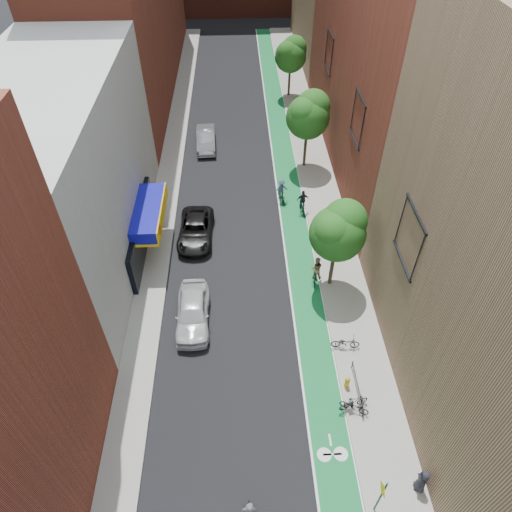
{
  "coord_description": "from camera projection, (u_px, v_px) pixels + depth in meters",
  "views": [
    {
      "loc": [
        -0.06,
        -9.95,
        21.99
      ],
      "look_at": [
        0.87,
        11.31,
        1.5
      ],
      "focal_mm": 32.0,
      "sensor_mm": 36.0,
      "label": 1
    }
  ],
  "objects": [
    {
      "name": "sidewalk_left",
      "position": [
        172.0,
        156.0,
        40.88
      ],
      "size": [
        2.0,
        68.0,
        0.15
      ],
      "primitive_type": "cube",
      "color": "gray",
      "rests_on": "ground"
    },
    {
      "name": "cyclist_lane_near",
      "position": [
        316.0,
        271.0,
        29.37
      ],
      "size": [
        0.94,
        1.55,
        2.04
      ],
      "rotation": [
        0.0,
        0.0,
        2.92
      ],
      "color": "black",
      "rests_on": "ground"
    },
    {
      "name": "bike_lane",
      "position": [
        283.0,
        154.0,
        41.25
      ],
      "size": [
        2.0,
        68.0,
        0.01
      ],
      "primitive_type": "cube",
      "color": "#12662F",
      "rests_on": "ground"
    },
    {
      "name": "parked_bike_near",
      "position": [
        345.0,
        342.0,
        25.78
      ],
      "size": [
        1.67,
        0.7,
        0.86
      ],
      "primitive_type": "imported",
      "rotation": [
        0.0,
        0.0,
        1.49
      ],
      "color": "black",
      "rests_on": "sidewalk_right"
    },
    {
      "name": "parked_car_white",
      "position": [
        193.0,
        312.0,
        27.06
      ],
      "size": [
        2.03,
        4.88,
        1.65
      ],
      "primitive_type": "imported",
      "rotation": [
        0.0,
        0.0,
        0.02
      ],
      "color": "silver",
      "rests_on": "ground"
    },
    {
      "name": "fire_hydrant",
      "position": [
        347.0,
        382.0,
        24.0
      ],
      "size": [
        0.26,
        0.26,
        0.76
      ],
      "color": "gold",
      "rests_on": "sidewalk_right"
    },
    {
      "name": "sidewalk_right",
      "position": [
        311.0,
        153.0,
        41.28
      ],
      "size": [
        3.0,
        68.0,
        0.15
      ],
      "primitive_type": "cube",
      "color": "gray",
      "rests_on": "ground"
    },
    {
      "name": "parked_car_black",
      "position": [
        196.0,
        230.0,
        32.62
      ],
      "size": [
        2.52,
        5.18,
        1.42
      ],
      "primitive_type": "imported",
      "rotation": [
        0.0,
        0.0,
        -0.03
      ],
      "color": "black",
      "rests_on": "ground"
    },
    {
      "name": "pedestrian",
      "position": [
        422.0,
        480.0,
        20.07
      ],
      "size": [
        0.7,
        0.88,
        1.59
      ],
      "primitive_type": "imported",
      "rotation": [
        0.0,
        0.0,
        -1.85
      ],
      "color": "black",
      "rests_on": "sidewalk_right"
    },
    {
      "name": "parked_car_silver",
      "position": [
        206.0,
        139.0,
        41.71
      ],
      "size": [
        1.84,
        4.78,
        1.55
      ],
      "primitive_type": "imported",
      "rotation": [
        0.0,
        0.0,
        0.04
      ],
      "color": "gray",
      "rests_on": "ground"
    },
    {
      "name": "parked_bike_far",
      "position": [
        354.0,
        406.0,
        23.02
      ],
      "size": [
        1.6,
        1.11,
        0.8
      ],
      "primitive_type": "imported",
      "rotation": [
        0.0,
        0.0,
        1.14
      ],
      "color": "black",
      "rests_on": "sidewalk_right"
    },
    {
      "name": "ground",
      "position": [
        248.0,
        438.0,
        22.41
      ],
      "size": [
        160.0,
        160.0,
        0.0
      ],
      "primitive_type": "plane",
      "color": "black",
      "rests_on": "ground"
    },
    {
      "name": "cyclist_lane_far",
      "position": [
        281.0,
        192.0,
        35.73
      ],
      "size": [
        1.11,
        1.84,
        1.91
      ],
      "rotation": [
        0.0,
        0.0,
        3.36
      ],
      "color": "black",
      "rests_on": "ground"
    },
    {
      "name": "building_right_mid_red",
      "position": [
        397.0,
        23.0,
        33.87
      ],
      "size": [
        8.0,
        28.0,
        22.0
      ],
      "primitive_type": "cube",
      "color": "maroon",
      "rests_on": "ground"
    },
    {
      "name": "sign_pole",
      "position": [
        381.0,
        495.0,
        18.79
      ],
      "size": [
        0.13,
        0.71,
        3.0
      ],
      "color": "#194C26",
      "rests_on": "sidewalk_right"
    },
    {
      "name": "tree_near",
      "position": [
        339.0,
        230.0,
        26.57
      ],
      "size": [
        3.4,
        3.36,
        6.42
      ],
      "color": "#332619",
      "rests_on": "ground"
    },
    {
      "name": "tree_mid",
      "position": [
        309.0,
        114.0,
        36.49
      ],
      "size": [
        3.55,
        3.53,
        6.74
      ],
      "color": "#332619",
      "rests_on": "ground"
    },
    {
      "name": "parked_bike_mid",
      "position": [
        354.0,
        402.0,
        23.09
      ],
      "size": [
        1.68,
        0.88,
        0.97
      ],
      "primitive_type": "imported",
      "rotation": [
        0.0,
        0.0,
        1.85
      ],
      "color": "black",
      "rests_on": "sidewalk_right"
    },
    {
      "name": "cyclist_lane_mid",
      "position": [
        303.0,
        204.0,
        34.69
      ],
      "size": [
        0.99,
        1.63,
        1.97
      ],
      "rotation": [
        0.0,
        0.0,
        3.29
      ],
      "color": "black",
      "rests_on": "ground"
    },
    {
      "name": "tree_far",
      "position": [
        291.0,
        54.0,
        46.83
      ],
      "size": [
        3.3,
        3.25,
        6.21
      ],
      "color": "#332619",
      "rests_on": "ground"
    },
    {
      "name": "building_left_white",
      "position": [
        61.0,
        179.0,
        27.98
      ],
      "size": [
        8.0,
        20.0,
        12.0
      ],
      "primitive_type": "cube",
      "color": "silver",
      "rests_on": "ground"
    }
  ]
}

